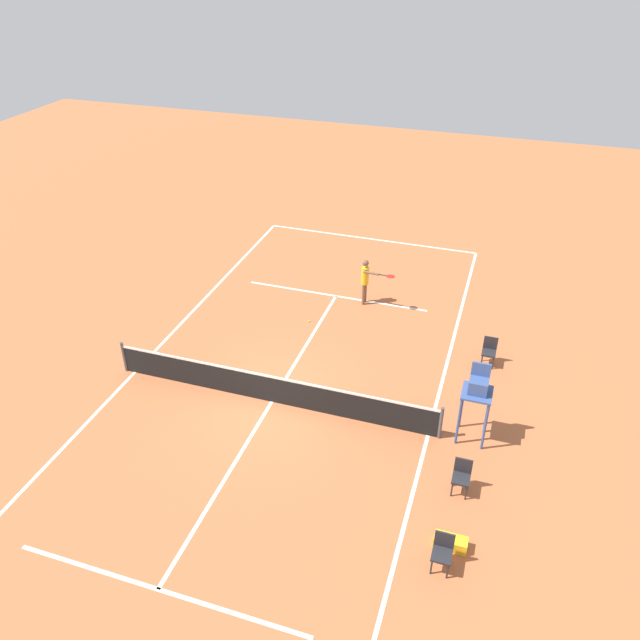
# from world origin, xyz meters

# --- Properties ---
(ground_plane) EXTENTS (60.00, 60.00, 0.00)m
(ground_plane) POSITION_xyz_m (0.00, 0.00, 0.00)
(ground_plane) COLOR #B76038
(court_lines) EXTENTS (9.47, 24.03, 0.01)m
(court_lines) POSITION_xyz_m (0.00, 0.00, 0.00)
(court_lines) COLOR white
(court_lines) RESTS_ON ground
(tennis_net) EXTENTS (10.07, 0.10, 1.07)m
(tennis_net) POSITION_xyz_m (0.00, 0.00, 0.50)
(tennis_net) COLOR #4C4C51
(tennis_net) RESTS_ON ground
(player_serving) EXTENTS (1.30, 0.61, 1.80)m
(player_serving) POSITION_xyz_m (-1.20, -6.41, 1.08)
(player_serving) COLOR brown
(player_serving) RESTS_ON ground
(tennis_ball) EXTENTS (0.07, 0.07, 0.07)m
(tennis_ball) POSITION_xyz_m (0.38, -4.52, 0.03)
(tennis_ball) COLOR #CCE033
(tennis_ball) RESTS_ON ground
(umpire_chair) EXTENTS (0.80, 0.80, 2.41)m
(umpire_chair) POSITION_xyz_m (-5.80, -0.30, 1.61)
(umpire_chair) COLOR #38518C
(umpire_chair) RESTS_ON ground
(courtside_chair_near) EXTENTS (0.44, 0.46, 0.95)m
(courtside_chair_near) POSITION_xyz_m (-5.67, 4.12, 0.53)
(courtside_chair_near) COLOR #262626
(courtside_chair_near) RESTS_ON ground
(courtside_chair_mid) EXTENTS (0.44, 0.46, 0.95)m
(courtside_chair_mid) POSITION_xyz_m (-5.92, -3.94, 0.53)
(courtside_chair_mid) COLOR #262626
(courtside_chair_mid) RESTS_ON ground
(courtside_chair_far) EXTENTS (0.44, 0.46, 0.95)m
(courtside_chair_far) POSITION_xyz_m (-5.78, 1.76, 0.53)
(courtside_chair_far) COLOR #262626
(courtside_chair_far) RESTS_ON ground
(equipment_bag) EXTENTS (0.76, 0.32, 0.30)m
(equipment_bag) POSITION_xyz_m (-5.80, 3.54, 0.15)
(equipment_bag) COLOR yellow
(equipment_bag) RESTS_ON ground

